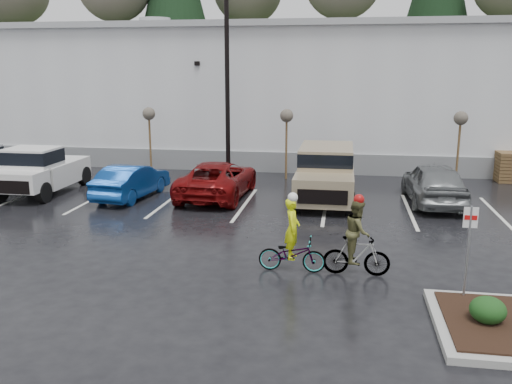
% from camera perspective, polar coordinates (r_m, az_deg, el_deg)
% --- Properties ---
extents(ground, '(120.00, 120.00, 0.00)m').
position_cam_1_polar(ground, '(12.52, 3.54, -10.79)').
color(ground, black).
rests_on(ground, ground).
extents(warehouse, '(60.50, 15.50, 7.20)m').
position_cam_1_polar(warehouse, '(33.44, 7.55, 10.55)').
color(warehouse, silver).
rests_on(warehouse, ground).
extents(wooded_ridge, '(80.00, 25.00, 6.00)m').
position_cam_1_polar(wooded_ridge, '(56.45, 8.34, 10.86)').
color(wooded_ridge, '#203E19').
rests_on(wooded_ridge, ground).
extents(lamppost, '(0.50, 1.00, 9.22)m').
position_cam_1_polar(lamppost, '(23.96, -3.08, 14.56)').
color(lamppost, black).
rests_on(lamppost, ground).
extents(sapling_west, '(0.60, 0.60, 3.20)m').
position_cam_1_polar(sapling_west, '(26.15, -11.20, 7.72)').
color(sapling_west, '#4A2F1D').
rests_on(sapling_west, ground).
extents(sapling_mid, '(0.60, 0.60, 3.20)m').
position_cam_1_polar(sapling_mid, '(24.65, 3.24, 7.63)').
color(sapling_mid, '#4A2F1D').
rests_on(sapling_mid, ground).
extents(sapling_east, '(0.60, 0.60, 3.20)m').
position_cam_1_polar(sapling_east, '(25.00, 20.73, 6.89)').
color(sapling_east, '#4A2F1D').
rests_on(sapling_east, ground).
extents(pallet_stack_a, '(1.20, 1.20, 1.35)m').
position_cam_1_polar(pallet_stack_a, '(26.82, 25.21, 2.42)').
color(pallet_stack_a, '#4A2F1D').
rests_on(pallet_stack_a, ground).
extents(shrub_a, '(0.70, 0.70, 0.52)m').
position_cam_1_polar(shrub_a, '(11.76, 23.22, -11.34)').
color(shrub_a, black).
rests_on(shrub_a, curb_island).
extents(fire_lane_sign, '(0.30, 0.05, 2.20)m').
position_cam_1_polar(fire_lane_sign, '(12.46, 21.46, -4.93)').
color(fire_lane_sign, gray).
rests_on(fire_lane_sign, ground).
extents(pickup_white, '(2.10, 5.20, 1.96)m').
position_cam_1_polar(pickup_white, '(23.89, -21.27, 2.35)').
color(pickup_white, silver).
rests_on(pickup_white, ground).
extents(car_blue, '(1.91, 4.20, 1.34)m').
position_cam_1_polar(car_blue, '(21.83, -12.96, 1.14)').
color(car_blue, navy).
rests_on(car_blue, ground).
extents(car_red, '(2.55, 5.21, 1.43)m').
position_cam_1_polar(car_red, '(21.47, -4.06, 1.37)').
color(car_red, '#6A090A').
rests_on(car_red, ground).
extents(suv_tan, '(2.20, 5.10, 2.06)m').
position_cam_1_polar(suv_tan, '(20.85, 7.33, 1.82)').
color(suv_tan, gray).
rests_on(suv_tan, ground).
extents(car_grey, '(2.08, 4.75, 1.59)m').
position_cam_1_polar(car_grey, '(21.42, 18.21, 0.93)').
color(car_grey, slate).
rests_on(car_grey, ground).
extents(cyclist_hivis, '(1.69, 0.59, 2.05)m').
position_cam_1_polar(cyclist_hivis, '(13.69, 3.81, -5.78)').
color(cyclist_hivis, '#3F3F44').
rests_on(cyclist_hivis, ground).
extents(cyclist_olive, '(1.59, 0.76, 2.06)m').
position_cam_1_polar(cyclist_olive, '(13.60, 10.57, -5.55)').
color(cyclist_olive, '#3F3F44').
rests_on(cyclist_olive, ground).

